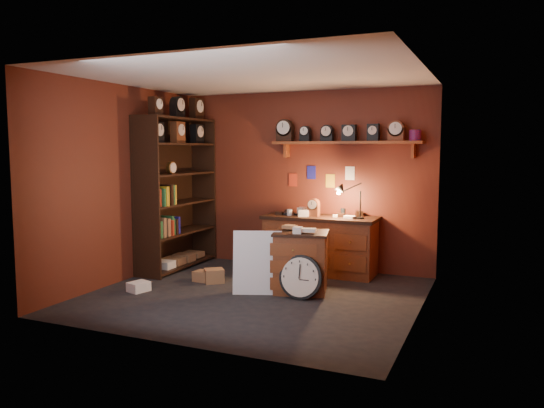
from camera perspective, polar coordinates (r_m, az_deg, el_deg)
The scene contains 11 objects.
floor at distance 6.74m, azimuth -1.96°, elevation -9.82°, with size 4.00×4.00×0.00m, color black.
room_shell at distance 6.56m, azimuth -1.25°, elevation 4.99°, with size 4.02×3.62×2.71m.
shelving_unit at distance 8.24m, azimuth -10.39°, elevation 1.85°, with size 0.47×1.60×2.58m.
workbench at distance 7.83m, azimuth 5.20°, elevation -4.04°, with size 1.66×0.66×1.36m.
low_cabinet at distance 6.82m, azimuth 3.11°, elevation -5.97°, with size 0.80×0.72×0.87m.
big_round_clock at distance 6.55m, azimuth 3.09°, elevation -7.87°, with size 0.55×0.17×0.55m.
white_panel at distance 6.84m, azimuth -1.58°, elevation -9.56°, with size 0.62×0.03×0.82m, color silver.
mini_fridge at distance 7.75m, azimuth 0.81°, elevation -5.98°, with size 0.52×0.54×0.46m.
floor_box_a at distance 7.48m, azimuth -7.45°, elevation -7.69°, with size 0.23×0.20×0.14m, color #9A6A43.
floor_box_b at distance 7.12m, azimuth -14.15°, elevation -8.62°, with size 0.20×0.25×0.12m, color white.
floor_box_c at distance 7.38m, azimuth -6.24°, elevation -7.69°, with size 0.25×0.21×0.19m, color #9A6A43.
Camera 1 is at (2.77, -5.86, 1.84)m, focal length 35.00 mm.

